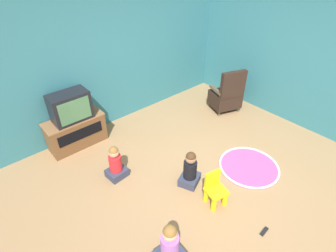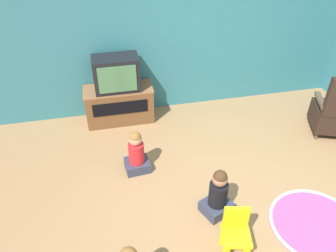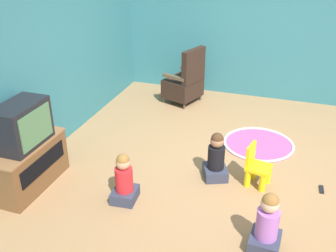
% 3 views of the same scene
% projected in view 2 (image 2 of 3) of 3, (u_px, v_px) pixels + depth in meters
% --- Properties ---
extents(ground_plane, '(30.00, 30.00, 0.00)m').
position_uv_depth(ground_plane, '(247.00, 218.00, 3.57)').
color(ground_plane, '#9E754C').
extents(wall_back, '(5.59, 0.12, 2.89)m').
position_uv_depth(wall_back, '(177.00, 16.00, 4.63)').
color(wall_back, teal).
rests_on(wall_back, ground_plane).
extents(tv_cabinet, '(1.00, 0.44, 0.55)m').
position_uv_depth(tv_cabinet, '(119.00, 104.00, 4.92)').
color(tv_cabinet, brown).
rests_on(tv_cabinet, ground_plane).
extents(television, '(0.64, 0.37, 0.49)m').
position_uv_depth(television, '(116.00, 74.00, 4.60)').
color(television, black).
rests_on(television, tv_cabinet).
extents(yellow_kid_chair, '(0.32, 0.31, 0.50)m').
position_uv_depth(yellow_kid_chair, '(235.00, 236.00, 3.15)').
color(yellow_kid_chair, yellow).
rests_on(yellow_kid_chair, ground_plane).
extents(play_mat, '(0.98, 0.98, 0.04)m').
position_uv_depth(play_mat, '(316.00, 224.00, 3.49)').
color(play_mat, '#A54C8C').
rests_on(play_mat, ground_plane).
extents(child_watching_left, '(0.39, 0.37, 0.60)m').
position_uv_depth(child_watching_left, '(218.00, 195.00, 3.49)').
color(child_watching_left, '#33384C').
rests_on(child_watching_left, ground_plane).
extents(child_watching_center, '(0.32, 0.28, 0.58)m').
position_uv_depth(child_watching_center, '(136.00, 154.00, 4.04)').
color(child_watching_center, '#33384C').
rests_on(child_watching_center, ground_plane).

